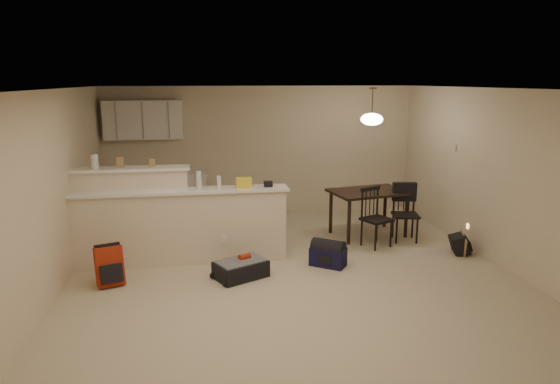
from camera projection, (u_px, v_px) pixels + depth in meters
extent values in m
plane|color=#C3B396|center=(296.00, 280.00, 6.67)|extent=(7.00, 7.00, 0.00)
plane|color=white|center=(297.00, 89.00, 6.12)|extent=(7.00, 7.00, 0.00)
cube|color=beige|center=(262.00, 151.00, 9.76)|extent=(6.00, 0.02, 2.50)
cube|color=beige|center=(408.00, 309.00, 3.03)|extent=(6.00, 0.02, 2.50)
cube|color=beige|center=(49.00, 197.00, 5.92)|extent=(0.02, 7.00, 2.50)
cube|color=beige|center=(510.00, 181.00, 6.87)|extent=(0.02, 7.00, 2.50)
cube|color=beige|center=(182.00, 228.00, 7.18)|extent=(3.00, 0.28, 1.05)
cube|color=white|center=(180.00, 191.00, 7.06)|extent=(3.08, 0.38, 0.04)
cube|color=beige|center=(133.00, 216.00, 7.25)|extent=(1.60, 0.24, 1.35)
cube|color=white|center=(130.00, 169.00, 7.10)|extent=(1.68, 0.34, 0.04)
cube|color=white|center=(144.00, 120.00, 9.10)|extent=(1.40, 0.34, 0.70)
cube|color=white|center=(158.00, 198.00, 9.33)|extent=(1.80, 0.60, 0.90)
cube|color=beige|center=(454.00, 148.00, 8.30)|extent=(0.02, 0.12, 0.12)
cylinder|color=silver|center=(95.00, 161.00, 7.00)|extent=(0.10, 0.10, 0.20)
cube|color=#977B4E|center=(120.00, 162.00, 7.06)|extent=(0.10, 0.07, 0.16)
cube|color=#977B4E|center=(152.00, 163.00, 7.13)|extent=(0.08, 0.06, 0.12)
cylinder|color=silver|center=(199.00, 180.00, 7.07)|extent=(0.07, 0.07, 0.26)
cylinder|color=silver|center=(219.00, 182.00, 7.13)|extent=(0.06, 0.06, 0.18)
cube|color=#977B4E|center=(244.00, 183.00, 7.19)|extent=(0.22, 0.18, 0.14)
cube|color=#977B4E|center=(268.00, 184.00, 7.25)|extent=(0.12, 0.10, 0.08)
cube|color=black|center=(369.00, 192.00, 8.42)|extent=(1.39, 1.06, 0.04)
cylinder|color=black|center=(349.00, 222.00, 8.02)|extent=(0.06, 0.06, 0.74)
cylinder|color=black|center=(406.00, 216.00, 8.39)|extent=(0.06, 0.06, 0.74)
cylinder|color=black|center=(331.00, 212.00, 8.63)|extent=(0.06, 0.06, 0.74)
cylinder|color=black|center=(385.00, 207.00, 9.00)|extent=(0.06, 0.06, 0.74)
cylinder|color=brown|center=(372.00, 103.00, 8.10)|extent=(0.02, 0.02, 0.50)
cylinder|color=brown|center=(373.00, 88.00, 8.05)|extent=(0.12, 0.12, 0.03)
ellipsoid|color=white|center=(372.00, 119.00, 8.16)|extent=(0.36, 0.36, 0.20)
cube|color=black|center=(241.00, 269.00, 6.72)|extent=(0.79, 0.69, 0.23)
cube|color=#AB2913|center=(109.00, 266.00, 6.45)|extent=(0.39, 0.31, 0.51)
cube|color=#121137|center=(328.00, 257.00, 7.14)|extent=(0.55, 0.51, 0.27)
cube|color=black|center=(459.00, 244.00, 7.65)|extent=(0.31, 0.38, 0.29)
cube|color=#977B4E|center=(463.00, 244.00, 7.63)|extent=(0.14, 0.40, 0.31)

